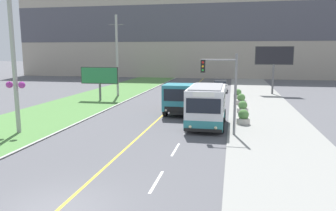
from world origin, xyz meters
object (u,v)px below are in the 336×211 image
Objects in this scene: planter_round_far at (238,94)px; dump_truck at (181,99)px; traffic_light_mast at (224,83)px; planter_round_near at (243,118)px; planter_round_third at (241,100)px; utility_pole_near at (14,62)px; city_bus at (207,106)px; billboard_small at (100,76)px; car_distant at (220,86)px; utility_pole_far at (117,56)px; billboard_large at (274,58)px; planter_round_second at (243,108)px.

dump_truck is at bearing -115.40° from planter_round_far.
traffic_light_mast is 4.50m from planter_round_near.
planter_round_far is at bearing 93.18° from planter_round_third.
city_bus is at bearing 19.30° from utility_pole_near.
billboard_small is 15.28m from planter_round_third.
planter_round_near is (2.44, -20.39, -0.13)m from car_distant.
car_distant reaches higher than planter_round_far.
utility_pole_near is 16.12m from planter_round_near.
utility_pole_far is at bearing 128.24° from traffic_light_mast.
utility_pole_near is 8.87× the size of planter_round_third.
billboard_large is (6.51, -1.98, 3.89)m from car_distant.
car_distant is 16.06m from planter_round_second.
traffic_light_mast reaches higher than dump_truck.
planter_round_third is (2.67, 10.04, -0.92)m from city_bus.
dump_truck is 1.46× the size of car_distant.
city_bus is 6.21m from planter_round_second.
dump_truck is 1.20× the size of traffic_light_mast.
billboard_small is 3.89× the size of planter_round_near.
dump_truck is 0.66× the size of utility_pole_far.
utility_pole_near is 18.17m from planter_round_second.
utility_pole_far is at bearing -179.24° from planter_round_far.
dump_truck is 14.27m from utility_pole_far.
utility_pole_far reaches higher than planter_round_third.
planter_round_third is (-0.03, 4.53, 0.02)m from planter_round_second.
traffic_light_mast is 18.70m from billboard_small.
utility_pole_near reaches higher than planter_round_third.
car_distant is 7.84m from billboard_large.
traffic_light_mast is at bearing -93.92° from planter_round_far.
billboard_large is at bearing 75.93° from traffic_light_mast.
car_distant is 1.01× the size of billboard_small.
billboard_small reaches higher than planter_round_second.
billboard_small is at bearing 137.29° from traffic_light_mast.
utility_pole_far is 9.03× the size of planter_round_second.
dump_truck reaches higher than planter_round_third.
planter_round_second is 9.06m from planter_round_far.
planter_round_third reaches higher than planter_round_near.
traffic_light_mast is at bearing -100.47° from planter_round_second.
dump_truck is 1.48× the size of billboard_small.
billboard_large reaches higher than planter_round_second.
billboard_small is at bearing 178.59° from planter_round_third.
traffic_light_mast is 0.88× the size of billboard_large.
billboard_small is at bearing 148.01° from planter_round_near.
traffic_light_mast is 17.10m from planter_round_far.
utility_pole_near is at bearing -138.70° from dump_truck.
billboard_small is 17.91m from planter_round_near.
billboard_large is at bearing 77.54° from planter_round_near.
utility_pole_near reaches higher than planter_round_second.
dump_truck is (-2.53, 4.16, -0.13)m from city_bus.
utility_pole_far is 21.23m from traffic_light_mast.
planter_round_near is at bearing -31.99° from billboard_small.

